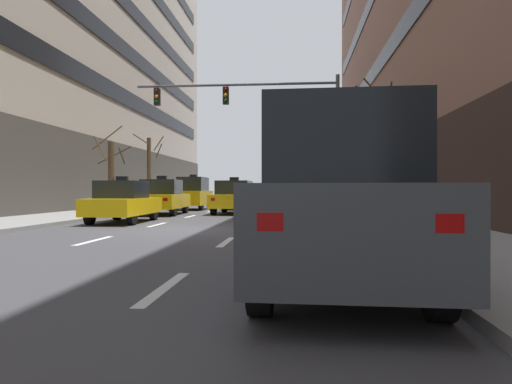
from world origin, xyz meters
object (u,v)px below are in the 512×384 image
(taxi_driving_4, at_px, (235,197))
(traffic_signal_0, at_px, (266,113))
(taxi_driving_3, at_px, (193,193))
(street_tree_2, at_px, (111,174))
(car_driving_2, at_px, (243,196))
(taxi_driving_0, at_px, (163,197))
(street_tree_1, at_px, (149,170))
(taxi_driving_1, at_px, (123,202))
(pedestrian_0, at_px, (354,194))
(street_tree_0, at_px, (373,148))
(car_parked_0, at_px, (338,200))

(taxi_driving_4, height_order, traffic_signal_0, traffic_signal_0)
(taxi_driving_3, height_order, street_tree_2, street_tree_2)
(traffic_signal_0, bearing_deg, car_driving_2, 105.72)
(taxi_driving_3, bearing_deg, taxi_driving_0, -92.24)
(car_driving_2, relative_size, street_tree_1, 0.95)
(taxi_driving_3, distance_m, street_tree_2, 5.92)
(taxi_driving_3, bearing_deg, taxi_driving_1, -90.48)
(taxi_driving_0, xyz_separation_m, street_tree_2, (-3.01, 0.90, 1.22))
(car_driving_2, distance_m, taxi_driving_4, 5.45)
(taxi_driving_4, bearing_deg, street_tree_1, 138.05)
(street_tree_2, height_order, pedestrian_0, street_tree_2)
(taxi_driving_1, xyz_separation_m, taxi_driving_3, (0.09, 11.18, 0.23))
(car_driving_2, distance_m, traffic_signal_0, 8.11)
(street_tree_2, relative_size, pedestrian_0, 3.01)
(taxi_driving_0, distance_m, street_tree_1, 7.74)
(street_tree_0, bearing_deg, taxi_driving_4, 145.16)
(taxi_driving_4, xyz_separation_m, car_parked_0, (3.66, -17.34, 0.27))
(taxi_driving_3, bearing_deg, car_parked_0, -72.56)
(taxi_driving_0, relative_size, street_tree_2, 1.03)
(traffic_signal_0, xyz_separation_m, street_tree_2, (-8.14, 0.98, -2.86))
(taxi_driving_3, distance_m, street_tree_0, 13.12)
(street_tree_2, bearing_deg, taxi_driving_3, 56.28)
(street_tree_2, bearing_deg, taxi_driving_0, -16.72)
(taxi_driving_4, bearing_deg, taxi_driving_3, 125.24)
(taxi_driving_1, distance_m, car_parked_0, 12.78)
(street_tree_1, distance_m, pedestrian_0, 13.49)
(traffic_signal_0, xyz_separation_m, street_tree_1, (-8.10, 7.04, -2.42))
(taxi_driving_0, bearing_deg, taxi_driving_4, 19.17)
(taxi_driving_1, bearing_deg, traffic_signal_0, 46.98)
(street_tree_0, height_order, pedestrian_0, street_tree_0)
(taxi_driving_0, height_order, street_tree_0, street_tree_0)
(street_tree_1, bearing_deg, car_driving_2, -2.85)
(taxi_driving_0, relative_size, street_tree_1, 0.99)
(street_tree_1, bearing_deg, street_tree_2, -90.33)
(taxi_driving_0, height_order, pedestrian_0, taxi_driving_0)
(car_parked_0, xyz_separation_m, street_tree_1, (-10.07, 23.10, 1.41))
(car_driving_2, bearing_deg, taxi_driving_0, -115.96)
(taxi_driving_0, distance_m, taxi_driving_4, 3.64)
(street_tree_0, distance_m, pedestrian_0, 5.77)
(car_driving_2, relative_size, car_parked_0, 0.97)
(traffic_signal_0, bearing_deg, pedestrian_0, 27.94)
(traffic_signal_0, bearing_deg, taxi_driving_0, 179.10)
(street_tree_1, bearing_deg, traffic_signal_0, -40.97)
(taxi_driving_1, height_order, pedestrian_0, taxi_driving_1)
(street_tree_0, relative_size, street_tree_1, 1.16)
(traffic_signal_0, distance_m, street_tree_0, 5.84)
(street_tree_0, xyz_separation_m, pedestrian_0, (-0.08, 5.44, -1.92))
(car_parked_0, relative_size, street_tree_1, 0.98)
(taxi_driving_3, height_order, traffic_signal_0, traffic_signal_0)
(taxi_driving_0, relative_size, street_tree_0, 0.85)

